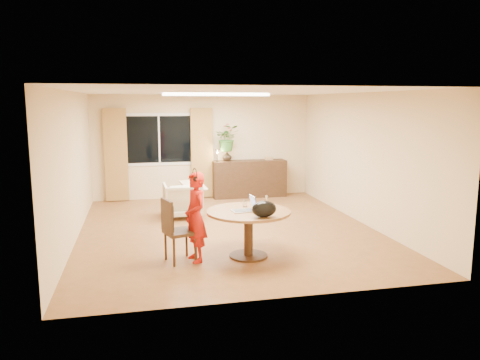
{
  "coord_description": "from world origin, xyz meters",
  "views": [
    {
      "loc": [
        -1.64,
        -8.51,
        2.41
      ],
      "look_at": [
        0.19,
        -0.2,
        0.99
      ],
      "focal_mm": 35.0,
      "sensor_mm": 36.0,
      "label": 1
    }
  ],
  "objects_px": {
    "dining_table": "(249,221)",
    "child": "(195,217)",
    "sideboard": "(249,179)",
    "armchair": "(183,200)",
    "dining_chair": "(180,230)"
  },
  "relations": [
    {
      "from": "dining_chair",
      "to": "child",
      "type": "height_order",
      "value": "child"
    },
    {
      "from": "dining_chair",
      "to": "child",
      "type": "distance_m",
      "value": 0.31
    },
    {
      "from": "sideboard",
      "to": "dining_chair",
      "type": "bearing_deg",
      "value": -115.41
    },
    {
      "from": "dining_table",
      "to": "child",
      "type": "xyz_separation_m",
      "value": [
        -0.83,
        -0.01,
        0.1
      ]
    },
    {
      "from": "dining_table",
      "to": "child",
      "type": "relative_size",
      "value": 0.95
    },
    {
      "from": "armchair",
      "to": "dining_chair",
      "type": "bearing_deg",
      "value": 82.92
    },
    {
      "from": "child",
      "to": "armchair",
      "type": "bearing_deg",
      "value": 164.46
    },
    {
      "from": "armchair",
      "to": "sideboard",
      "type": "xyz_separation_m",
      "value": [
        1.88,
        1.78,
        0.1
      ]
    },
    {
      "from": "dining_chair",
      "to": "sideboard",
      "type": "distance_m",
      "value": 5.11
    },
    {
      "from": "dining_table",
      "to": "armchair",
      "type": "distance_m",
      "value": 2.95
    },
    {
      "from": "dining_table",
      "to": "armchair",
      "type": "relative_size",
      "value": 1.63
    },
    {
      "from": "dining_table",
      "to": "child",
      "type": "bearing_deg",
      "value": -179.6
    },
    {
      "from": "dining_table",
      "to": "sideboard",
      "type": "relative_size",
      "value": 0.69
    },
    {
      "from": "sideboard",
      "to": "dining_table",
      "type": "bearing_deg",
      "value": -103.72
    },
    {
      "from": "sideboard",
      "to": "armchair",
      "type": "bearing_deg",
      "value": -136.55
    }
  ]
}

